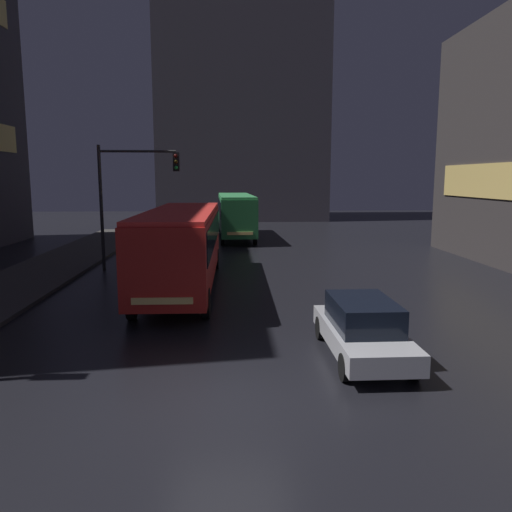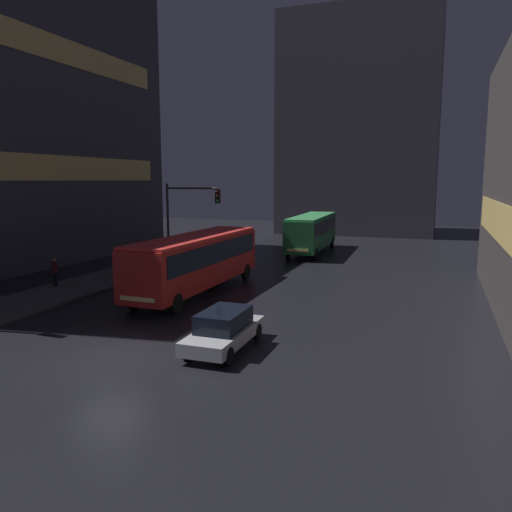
# 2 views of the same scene
# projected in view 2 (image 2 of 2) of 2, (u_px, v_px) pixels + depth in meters

# --- Properties ---
(ground_plane) EXTENTS (120.00, 120.00, 0.00)m
(ground_plane) POSITION_uv_depth(u_px,v_px,m) (109.00, 360.00, 17.74)
(ground_plane) COLOR black
(sidewalk_left) EXTENTS (4.00, 48.00, 0.15)m
(sidewalk_left) POSITION_uv_depth(u_px,v_px,m) (86.00, 285.00, 30.07)
(sidewalk_left) COLOR #3D3A38
(sidewalk_left) RESTS_ON ground
(building_far_backdrop) EXTENTS (18.07, 12.00, 25.30)m
(building_far_backdrop) POSITION_uv_depth(u_px,v_px,m) (360.00, 127.00, 60.07)
(building_far_backdrop) COLOR #423D47
(building_far_backdrop) RESTS_ON ground
(bus_near) EXTENTS (2.73, 11.85, 3.26)m
(bus_near) POSITION_uv_depth(u_px,v_px,m) (196.00, 257.00, 28.06)
(bus_near) COLOR #AD1E19
(bus_near) RESTS_ON ground
(bus_far) EXTENTS (2.88, 11.05, 3.28)m
(bus_far) POSITION_uv_depth(u_px,v_px,m) (312.00, 230.00, 43.56)
(bus_far) COLOR #236B38
(bus_far) RESTS_ON ground
(car_taxi) EXTENTS (1.80, 4.41, 1.50)m
(car_taxi) POSITION_uv_depth(u_px,v_px,m) (224.00, 329.00, 18.79)
(car_taxi) COLOR #B7B7BC
(car_taxi) RESTS_ON ground
(pedestrian_near) EXTENTS (0.54, 0.54, 1.66)m
(pedestrian_near) POSITION_uv_depth(u_px,v_px,m) (55.00, 270.00, 29.19)
(pedestrian_near) COLOR black
(pedestrian_near) RESTS_ON sidewalk_left
(traffic_light_main) EXTENTS (3.91, 0.35, 6.10)m
(traffic_light_main) POSITION_uv_depth(u_px,v_px,m) (186.00, 213.00, 32.77)
(traffic_light_main) COLOR #2D2D2D
(traffic_light_main) RESTS_ON ground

